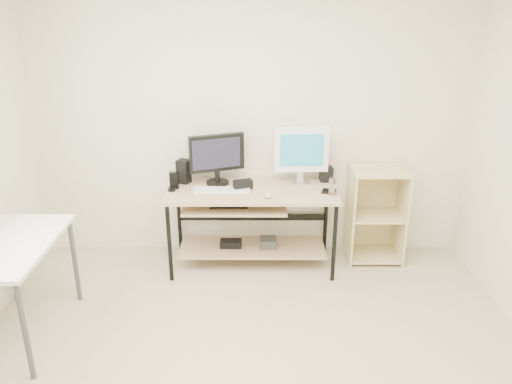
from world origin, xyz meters
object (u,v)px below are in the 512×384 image
Objects in this scene: desk at (249,211)px; side_table at (9,254)px; shelf_unit at (375,213)px; white_imac at (301,151)px; black_monitor at (217,156)px; audio_controller at (174,180)px.

side_table is at bearing -147.35° from desk.
shelf_unit is 1.72× the size of white_imac.
desk is at bearing -46.59° from black_monitor.
white_imac is (2.12, 1.23, 0.38)m from side_table.
black_monitor is 0.43m from audio_controller.
audio_controller is at bearing -175.74° from shelf_unit.
audio_controller is (-1.84, -0.14, 0.37)m from shelf_unit.
black_monitor is (-0.29, 0.14, 0.47)m from desk.
black_monitor is at bearing 178.97° from white_imac.
black_monitor is (-1.47, -0.02, 0.56)m from shelf_unit.
white_imac reaches higher than side_table.
side_table is 2.05× the size of black_monitor.
white_imac is at bearing -18.67° from black_monitor.
white_imac is 3.43× the size of audio_controller.
desk is at bearing -163.27° from white_imac.
black_monitor reaches higher than shelf_unit.
audio_controller reaches higher than shelf_unit.
desk is 0.72m from audio_controller.
shelf_unit is (2.83, 1.22, -0.22)m from side_table.
audio_controller is at bearing 47.55° from side_table.
side_table is 2.48m from white_imac.
desk is at bearing 32.65° from side_table.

